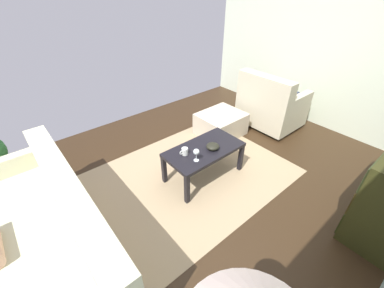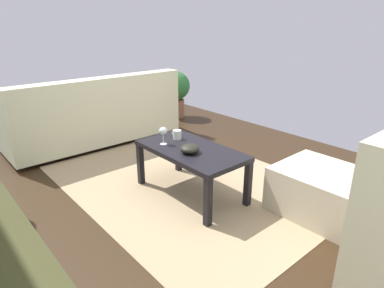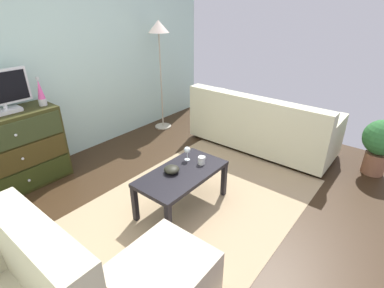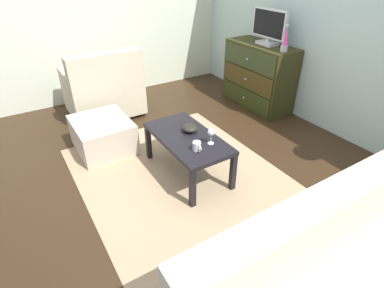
{
  "view_description": "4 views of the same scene",
  "coord_description": "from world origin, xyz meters",
  "px_view_note": "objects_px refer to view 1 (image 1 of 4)",
  "views": [
    {
      "loc": [
        1.68,
        1.65,
        2.15
      ],
      "look_at": [
        0.15,
        -0.18,
        0.51
      ],
      "focal_mm": 22.61,
      "sensor_mm": 36.0,
      "label": 1
    },
    {
      "loc": [
        -1.97,
        1.62,
        1.46
      ],
      "look_at": [
        0.05,
        -0.13,
        0.46
      ],
      "focal_mm": 31.09,
      "sensor_mm": 36.0,
      "label": 2
    },
    {
      "loc": [
        -1.86,
        -1.75,
        2.0
      ],
      "look_at": [
        0.16,
        -0.12,
        0.71
      ],
      "focal_mm": 27.05,
      "sensor_mm": 36.0,
      "label": 3
    },
    {
      "loc": [
        2.22,
        -1.41,
        1.94
      ],
      "look_at": [
        0.21,
        -0.16,
        0.46
      ],
      "focal_mm": 28.38,
      "sensor_mm": 36.0,
      "label": 4
    }
  ],
  "objects_px": {
    "ottoman": "(221,124)",
    "armchair": "(270,105)",
    "wine_glass": "(196,152)",
    "mug": "(185,151)",
    "coffee_table": "(204,152)",
    "couch_large": "(48,239)",
    "bowl_decorative": "(213,146)"
  },
  "relations": [
    {
      "from": "armchair",
      "to": "wine_glass",
      "type": "bearing_deg",
      "value": 11.02
    },
    {
      "from": "mug",
      "to": "bowl_decorative",
      "type": "distance_m",
      "value": 0.36
    },
    {
      "from": "mug",
      "to": "couch_large",
      "type": "bearing_deg",
      "value": 3.06
    },
    {
      "from": "couch_large",
      "to": "ottoman",
      "type": "xyz_separation_m",
      "value": [
        -2.72,
        -0.62,
        -0.15
      ]
    },
    {
      "from": "armchair",
      "to": "ottoman",
      "type": "bearing_deg",
      "value": -20.63
    },
    {
      "from": "wine_glass",
      "to": "armchair",
      "type": "bearing_deg",
      "value": -168.98
    },
    {
      "from": "coffee_table",
      "to": "couch_large",
      "type": "xyz_separation_m",
      "value": [
        1.81,
        0.03,
        -0.04
      ]
    },
    {
      "from": "wine_glass",
      "to": "bowl_decorative",
      "type": "relative_size",
      "value": 0.99
    },
    {
      "from": "bowl_decorative",
      "to": "ottoman",
      "type": "bearing_deg",
      "value": -141.71
    },
    {
      "from": "ottoman",
      "to": "armchair",
      "type": "bearing_deg",
      "value": 159.37
    },
    {
      "from": "wine_glass",
      "to": "ottoman",
      "type": "relative_size",
      "value": 0.22
    },
    {
      "from": "coffee_table",
      "to": "couch_large",
      "type": "bearing_deg",
      "value": 0.82
    },
    {
      "from": "armchair",
      "to": "mug",
      "type": "bearing_deg",
      "value": 6.01
    },
    {
      "from": "coffee_table",
      "to": "ottoman",
      "type": "xyz_separation_m",
      "value": [
        -0.91,
        -0.59,
        -0.2
      ]
    },
    {
      "from": "wine_glass",
      "to": "armchair",
      "type": "height_order",
      "value": "armchair"
    },
    {
      "from": "couch_large",
      "to": "armchair",
      "type": "xyz_separation_m",
      "value": [
        -3.57,
        -0.3,
        0.04
      ]
    },
    {
      "from": "bowl_decorative",
      "to": "couch_large",
      "type": "relative_size",
      "value": 0.08
    },
    {
      "from": "coffee_table",
      "to": "wine_glass",
      "type": "distance_m",
      "value": 0.31
    },
    {
      "from": "bowl_decorative",
      "to": "coffee_table",
      "type": "bearing_deg",
      "value": -45.16
    },
    {
      "from": "mug",
      "to": "couch_large",
      "type": "xyz_separation_m",
      "value": [
        1.55,
        0.08,
        -0.14
      ]
    },
    {
      "from": "couch_large",
      "to": "mug",
      "type": "bearing_deg",
      "value": -176.94
    },
    {
      "from": "coffee_table",
      "to": "bowl_decorative",
      "type": "height_order",
      "value": "bowl_decorative"
    },
    {
      "from": "armchair",
      "to": "ottoman",
      "type": "height_order",
      "value": "armchair"
    },
    {
      "from": "wine_glass",
      "to": "mug",
      "type": "distance_m",
      "value": 0.19
    },
    {
      "from": "mug",
      "to": "bowl_decorative",
      "type": "xyz_separation_m",
      "value": [
        -0.33,
        0.13,
        -0.01
      ]
    },
    {
      "from": "wine_glass",
      "to": "bowl_decorative",
      "type": "distance_m",
      "value": 0.32
    },
    {
      "from": "coffee_table",
      "to": "ottoman",
      "type": "height_order",
      "value": "coffee_table"
    },
    {
      "from": "wine_glass",
      "to": "ottoman",
      "type": "xyz_separation_m",
      "value": [
        -1.14,
        -0.71,
        -0.37
      ]
    },
    {
      "from": "wine_glass",
      "to": "bowl_decorative",
      "type": "bearing_deg",
      "value": -171.51
    },
    {
      "from": "coffee_table",
      "to": "mug",
      "type": "bearing_deg",
      "value": -12.39
    },
    {
      "from": "mug",
      "to": "couch_large",
      "type": "distance_m",
      "value": 1.56
    },
    {
      "from": "coffee_table",
      "to": "wine_glass",
      "type": "bearing_deg",
      "value": 27.26
    }
  ]
}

